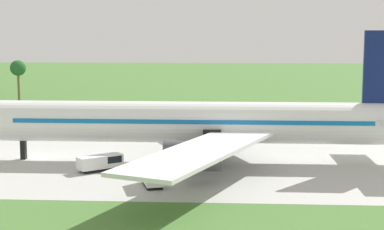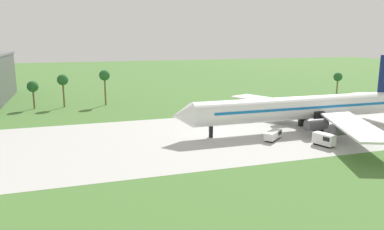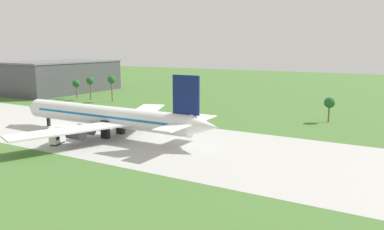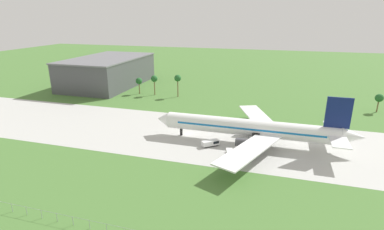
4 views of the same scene
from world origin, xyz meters
name	(u,v)px [view 1 (image 1 of 4)]	position (x,y,z in m)	size (l,w,h in m)	color
ground_plane	(40,157)	(0.00, 0.00, 0.00)	(600.00, 600.00, 0.00)	#477233
taxiway_strip	(40,157)	(0.00, 0.00, 0.01)	(320.00, 44.00, 0.02)	#B2B2AD
jet_airliner	(204,123)	(24.01, -1.35, 5.53)	(69.40, 60.91, 18.29)	white
baggage_tug	(102,162)	(10.81, -7.69, 1.11)	(5.88, 5.23, 2.03)	black
catering_van	(152,174)	(18.50, -15.51, 1.46)	(3.27, 5.01, 2.73)	black
palm_tree_row	(81,77)	(-6.25, 50.15, 8.11)	(122.11, 3.60, 12.01)	brown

